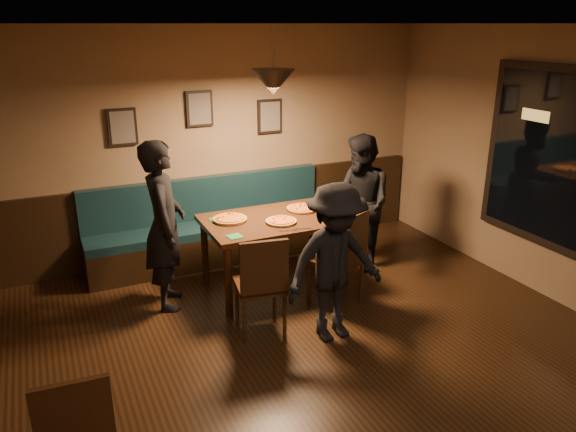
{
  "coord_description": "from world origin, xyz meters",
  "views": [
    {
      "loc": [
        -1.79,
        -2.88,
        2.8
      ],
      "look_at": [
        0.42,
        1.88,
        0.95
      ],
      "focal_mm": 34.18,
      "sensor_mm": 36.0,
      "label": 1
    }
  ],
  "objects_px": {
    "diner_right": "(361,203)",
    "soda_glass": "(339,212)",
    "booth_bench": "(212,223)",
    "chair_near_right": "(336,258)",
    "tabasco_bottle": "(325,208)",
    "dining_table": "(275,253)",
    "diner_left": "(164,226)",
    "chair_near_left": "(260,283)",
    "diner_front": "(335,263)"
  },
  "relations": [
    {
      "from": "booth_bench",
      "to": "diner_left",
      "type": "xyz_separation_m",
      "value": [
        -0.75,
        -0.86,
        0.38
      ]
    },
    {
      "from": "chair_near_right",
      "to": "diner_front",
      "type": "xyz_separation_m",
      "value": [
        -0.34,
        -0.56,
        0.24
      ]
    },
    {
      "from": "diner_front",
      "to": "dining_table",
      "type": "bearing_deg",
      "value": 91.6
    },
    {
      "from": "booth_bench",
      "to": "chair_near_left",
      "type": "bearing_deg",
      "value": -92.64
    },
    {
      "from": "diner_right",
      "to": "soda_glass",
      "type": "distance_m",
      "value": 0.61
    },
    {
      "from": "chair_near_left",
      "to": "chair_near_right",
      "type": "distance_m",
      "value": 0.93
    },
    {
      "from": "diner_right",
      "to": "tabasco_bottle",
      "type": "relative_size",
      "value": 14.49
    },
    {
      "from": "dining_table",
      "to": "tabasco_bottle",
      "type": "xyz_separation_m",
      "value": [
        0.57,
        -0.08,
        0.46
      ]
    },
    {
      "from": "chair_near_right",
      "to": "diner_left",
      "type": "xyz_separation_m",
      "value": [
        -1.58,
        0.73,
        0.36
      ]
    },
    {
      "from": "soda_glass",
      "to": "tabasco_bottle",
      "type": "bearing_deg",
      "value": 106.81
    },
    {
      "from": "diner_right",
      "to": "soda_glass",
      "type": "height_order",
      "value": "diner_right"
    },
    {
      "from": "booth_bench",
      "to": "diner_left",
      "type": "bearing_deg",
      "value": -130.93
    },
    {
      "from": "diner_left",
      "to": "diner_right",
      "type": "relative_size",
      "value": 1.09
    },
    {
      "from": "chair_near_right",
      "to": "tabasco_bottle",
      "type": "distance_m",
      "value": 0.67
    },
    {
      "from": "diner_left",
      "to": "chair_near_left",
      "type": "bearing_deg",
      "value": -129.91
    },
    {
      "from": "diner_left",
      "to": "booth_bench",
      "type": "bearing_deg",
      "value": -27.31
    },
    {
      "from": "dining_table",
      "to": "diner_right",
      "type": "xyz_separation_m",
      "value": [
        1.13,
        0.06,
        0.4
      ]
    },
    {
      "from": "chair_near_right",
      "to": "soda_glass",
      "type": "relative_size",
      "value": 7.37
    },
    {
      "from": "soda_glass",
      "to": "diner_right",
      "type": "bearing_deg",
      "value": 35.33
    },
    {
      "from": "dining_table",
      "to": "diner_front",
      "type": "bearing_deg",
      "value": -85.74
    },
    {
      "from": "soda_glass",
      "to": "tabasco_bottle",
      "type": "distance_m",
      "value": 0.22
    },
    {
      "from": "chair_near_right",
      "to": "booth_bench",
      "type": "bearing_deg",
      "value": 92.82
    },
    {
      "from": "tabasco_bottle",
      "to": "chair_near_left",
      "type": "bearing_deg",
      "value": -146.2
    },
    {
      "from": "dining_table",
      "to": "chair_near_left",
      "type": "distance_m",
      "value": 0.94
    },
    {
      "from": "chair_near_left",
      "to": "tabasco_bottle",
      "type": "bearing_deg",
      "value": 42.97
    },
    {
      "from": "dining_table",
      "to": "diner_left",
      "type": "xyz_separation_m",
      "value": [
        -1.17,
        0.1,
        0.47
      ]
    },
    {
      "from": "chair_near_left",
      "to": "tabasco_bottle",
      "type": "xyz_separation_m",
      "value": [
        1.07,
        0.72,
        0.37
      ]
    },
    {
      "from": "dining_table",
      "to": "soda_glass",
      "type": "height_order",
      "value": "soda_glass"
    },
    {
      "from": "booth_bench",
      "to": "tabasco_bottle",
      "type": "relative_size",
      "value": 26.93
    },
    {
      "from": "booth_bench",
      "to": "dining_table",
      "type": "relative_size",
      "value": 1.98
    },
    {
      "from": "chair_near_left",
      "to": "booth_bench",
      "type": "bearing_deg",
      "value": 96.53
    },
    {
      "from": "chair_near_left",
      "to": "diner_right",
      "type": "relative_size",
      "value": 0.62
    },
    {
      "from": "diner_right",
      "to": "diner_front",
      "type": "height_order",
      "value": "diner_right"
    },
    {
      "from": "diner_left",
      "to": "chair_near_right",
      "type": "bearing_deg",
      "value": -101.23
    },
    {
      "from": "chair_near_left",
      "to": "diner_left",
      "type": "relative_size",
      "value": 0.57
    },
    {
      "from": "dining_table",
      "to": "chair_near_left",
      "type": "relative_size",
      "value": 1.51
    },
    {
      "from": "chair_near_right",
      "to": "diner_left",
      "type": "distance_m",
      "value": 1.78
    },
    {
      "from": "soda_glass",
      "to": "booth_bench",
      "type": "bearing_deg",
      "value": 130.06
    },
    {
      "from": "dining_table",
      "to": "diner_front",
      "type": "height_order",
      "value": "diner_front"
    },
    {
      "from": "booth_bench",
      "to": "chair_near_right",
      "type": "xyz_separation_m",
      "value": [
        0.84,
        -1.59,
        0.02
      ]
    },
    {
      "from": "chair_near_left",
      "to": "chair_near_right",
      "type": "relative_size",
      "value": 0.97
    },
    {
      "from": "diner_left",
      "to": "dining_table",
      "type": "bearing_deg",
      "value": -81.49
    },
    {
      "from": "tabasco_bottle",
      "to": "booth_bench",
      "type": "bearing_deg",
      "value": 133.55
    },
    {
      "from": "booth_bench",
      "to": "chair_near_left",
      "type": "relative_size",
      "value": 3.0
    },
    {
      "from": "dining_table",
      "to": "diner_front",
      "type": "xyz_separation_m",
      "value": [
        0.08,
        -1.19,
        0.35
      ]
    },
    {
      "from": "diner_left",
      "to": "diner_right",
      "type": "bearing_deg",
      "value": -77.5
    },
    {
      "from": "dining_table",
      "to": "booth_bench",
      "type": "bearing_deg",
      "value": 113.74
    },
    {
      "from": "dining_table",
      "to": "diner_left",
      "type": "distance_m",
      "value": 1.26
    },
    {
      "from": "booth_bench",
      "to": "tabasco_bottle",
      "type": "bearing_deg",
      "value": -46.45
    },
    {
      "from": "chair_near_right",
      "to": "diner_front",
      "type": "relative_size",
      "value": 0.69
    }
  ]
}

